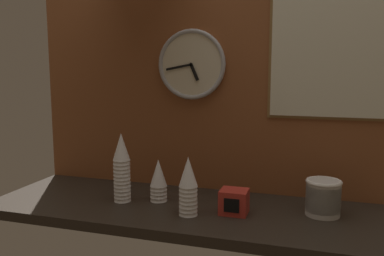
# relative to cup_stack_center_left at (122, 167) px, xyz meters

# --- Properties ---
(ground_plane) EXTENTS (1.60, 0.56, 0.04)m
(ground_plane) POSITION_rel_cup_stack_center_left_xyz_m (0.26, 0.03, -0.16)
(ground_plane) COLOR black
(wall_tiled_back) EXTENTS (1.60, 0.03, 1.05)m
(wall_tiled_back) POSITION_rel_cup_stack_center_left_xyz_m (0.26, 0.29, 0.38)
(wall_tiled_back) COLOR brown
(wall_tiled_back) RESTS_ON ground_plane
(cup_stack_center_left) EXTENTS (0.07, 0.07, 0.29)m
(cup_stack_center_left) POSITION_rel_cup_stack_center_left_xyz_m (0.00, 0.00, 0.00)
(cup_stack_center_left) COLOR white
(cup_stack_center_left) RESTS_ON ground_plane
(cup_stack_center) EXTENTS (0.07, 0.07, 0.18)m
(cup_stack_center) POSITION_rel_cup_stack_center_left_xyz_m (0.14, 0.05, -0.06)
(cup_stack_center) COLOR white
(cup_stack_center) RESTS_ON ground_plane
(cup_stack_center_right) EXTENTS (0.07, 0.07, 0.23)m
(cup_stack_center_right) POSITION_rel_cup_stack_center_left_xyz_m (0.31, -0.07, -0.03)
(cup_stack_center_right) COLOR white
(cup_stack_center_right) RESTS_ON ground_plane
(bowl_stack_far_right) EXTENTS (0.13, 0.13, 0.14)m
(bowl_stack_far_right) POSITION_rel_cup_stack_center_left_xyz_m (0.80, 0.08, -0.07)
(bowl_stack_far_right) COLOR beige
(bowl_stack_far_right) RESTS_ON ground_plane
(wall_clock) EXTENTS (0.31, 0.03, 0.31)m
(wall_clock) POSITION_rel_cup_stack_center_left_xyz_m (0.22, 0.26, 0.43)
(wall_clock) COLOR beige
(menu_board) EXTENTS (0.48, 0.01, 0.59)m
(menu_board) POSITION_rel_cup_stack_center_left_xyz_m (0.80, 0.27, 0.49)
(menu_board) COLOR olive
(napkin_dispenser) EXTENTS (0.11, 0.10, 0.09)m
(napkin_dispenser) POSITION_rel_cup_stack_center_left_xyz_m (0.48, -0.01, -0.10)
(napkin_dispenser) COLOR red
(napkin_dispenser) RESTS_ON ground_plane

